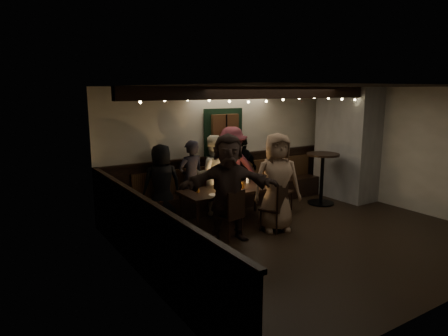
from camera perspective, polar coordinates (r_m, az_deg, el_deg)
room at (r=8.67m, az=10.65°, el=1.19°), size 6.02×5.01×2.62m
dining_table at (r=7.66m, az=0.81°, el=-3.39°), size 1.90×0.82×0.82m
chair_near_left at (r=6.83m, az=1.19°, el=-6.33°), size 0.47×0.47×0.88m
chair_near_right at (r=7.30m, az=7.62°, el=-5.24°), size 0.53×0.53×0.89m
chair_end at (r=8.47m, az=7.95°, el=-2.89°), size 0.53×0.53×0.90m
high_top at (r=9.19m, az=13.84°, el=-0.58°), size 0.72×0.72×1.15m
person_a at (r=7.81m, az=-8.88°, el=-2.17°), size 0.82×0.61×1.53m
person_b at (r=8.06m, az=-4.73°, el=-1.54°), size 0.59×0.41×1.56m
person_c at (r=8.20m, az=-1.65°, el=-0.99°), size 0.97×0.87×1.64m
person_d at (r=8.46m, az=1.09°, el=-0.12°), size 1.32×1.08×1.78m
person_e at (r=8.67m, az=2.58°, el=-0.50°), size 1.00×0.62×1.59m
person_f at (r=6.77m, az=0.60°, el=-2.78°), size 1.77×1.20×1.83m
person_g at (r=7.27m, az=7.55°, el=-2.05°), size 1.03×0.85×1.80m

